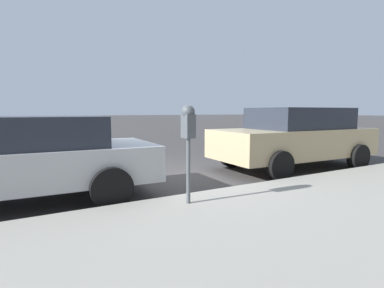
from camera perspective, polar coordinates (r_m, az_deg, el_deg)
The scene contains 4 objects.
ground_plane at distance 7.22m, azimuth -4.16°, elevation -5.48°, with size 220.00×220.00×0.00m, color #3D3A3A.
parking_meter at distance 4.26m, azimuth -0.72°, elevation 2.86°, with size 0.21×0.19×1.42m.
car_silver at distance 5.42m, azimuth -31.93°, elevation -2.35°, with size 2.16×4.72×1.39m.
car_tan at distance 8.16m, azimuth 19.08°, elevation 1.32°, with size 2.12×4.34×1.55m.
Camera 1 is at (-6.39, 3.03, 1.46)m, focal length 28.00 mm.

